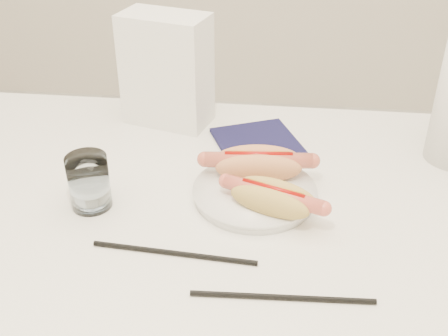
# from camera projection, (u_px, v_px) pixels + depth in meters

# --- Properties ---
(table) EXTENTS (1.20, 0.80, 0.75)m
(table) POSITION_uv_depth(u_px,v_px,m) (211.00, 235.00, 0.96)
(table) COLOR white
(table) RESTS_ON ground
(plate) EXTENTS (0.21, 0.21, 0.02)m
(plate) POSITION_uv_depth(u_px,v_px,m) (255.00, 194.00, 0.95)
(plate) COLOR white
(plate) RESTS_ON table
(hotdog_left) EXTENTS (0.19, 0.09, 0.05)m
(hotdog_left) POSITION_uv_depth(u_px,v_px,m) (258.00, 164.00, 0.97)
(hotdog_left) COLOR #E6935C
(hotdog_left) RESTS_ON plate
(hotdog_right) EXTENTS (0.17, 0.11, 0.05)m
(hotdog_right) POSITION_uv_depth(u_px,v_px,m) (273.00, 198.00, 0.89)
(hotdog_right) COLOR #D3AE52
(hotdog_right) RESTS_ON plate
(water_glass) EXTENTS (0.07, 0.07, 0.09)m
(water_glass) POSITION_uv_depth(u_px,v_px,m) (89.00, 182.00, 0.91)
(water_glass) COLOR silver
(water_glass) RESTS_ON table
(chopstick_near) EXTENTS (0.25, 0.03, 0.01)m
(chopstick_near) POSITION_uv_depth(u_px,v_px,m) (174.00, 253.00, 0.82)
(chopstick_near) COLOR black
(chopstick_near) RESTS_ON table
(chopstick_far) EXTENTS (0.25, 0.02, 0.01)m
(chopstick_far) POSITION_uv_depth(u_px,v_px,m) (282.00, 297.00, 0.75)
(chopstick_far) COLOR black
(chopstick_far) RESTS_ON table
(napkin_box) EXTENTS (0.19, 0.14, 0.23)m
(napkin_box) POSITION_uv_depth(u_px,v_px,m) (167.00, 70.00, 1.14)
(napkin_box) COLOR white
(napkin_box) RESTS_ON table
(navy_napkin) EXTENTS (0.20, 0.20, 0.01)m
(navy_napkin) POSITION_uv_depth(u_px,v_px,m) (257.00, 142.00, 1.11)
(navy_napkin) COLOR #131239
(navy_napkin) RESTS_ON table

